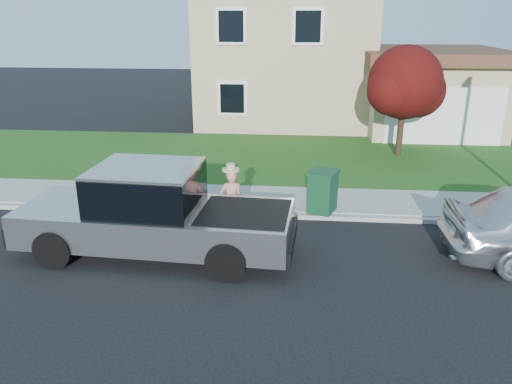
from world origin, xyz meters
TOP-DOWN VIEW (x-y plane):
  - ground at (0.00, 0.00)m, footprint 80.00×80.00m
  - curb at (1.00, 2.90)m, footprint 40.00×0.20m
  - sidewalk at (1.00, 4.00)m, footprint 40.00×2.00m
  - lawn at (1.00, 8.50)m, footprint 40.00×7.00m
  - house at (1.31, 16.38)m, footprint 14.00×11.30m
  - pickup_truck at (-2.35, 0.61)m, footprint 6.25×2.55m
  - woman at (-0.83, 1.95)m, footprint 0.65×0.52m
  - ornamental_tree at (4.53, 9.18)m, footprint 2.92×2.63m
  - trash_bin at (1.43, 3.10)m, footprint 0.92×0.97m

SIDE VIEW (x-z plane):
  - ground at x=0.00m, z-range 0.00..0.00m
  - lawn at x=1.00m, z-range 0.00..0.10m
  - curb at x=1.00m, z-range 0.00..0.12m
  - sidewalk at x=1.00m, z-range 0.00..0.15m
  - trash_bin at x=1.43m, z-range 0.16..1.27m
  - woman at x=-0.83m, z-range -0.05..1.68m
  - pickup_truck at x=-2.35m, z-range -0.07..1.95m
  - ornamental_tree at x=4.53m, z-range 0.66..4.66m
  - house at x=1.31m, z-range -0.26..6.59m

